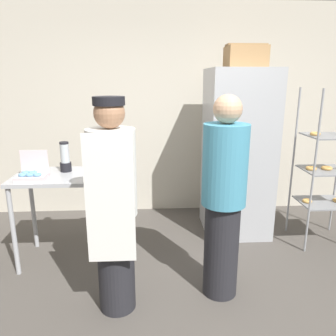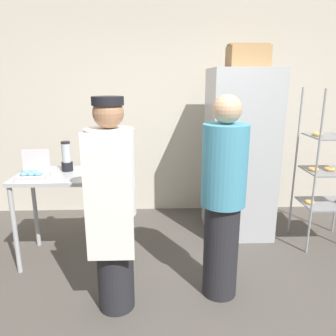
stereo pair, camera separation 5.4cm
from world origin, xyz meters
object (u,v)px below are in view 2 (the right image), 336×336
binder_stack (116,165)px  refrigerator (239,154)px  blender_pitcher (67,158)px  donut_box (33,174)px  person_customer (223,199)px  baking_rack (329,170)px  person_baker (112,206)px  cardboard_storage_box (248,56)px

binder_stack → refrigerator: bearing=16.9°
refrigerator → binder_stack: bearing=-163.1°
blender_pitcher → donut_box: bearing=-130.9°
binder_stack → person_customer: bearing=-40.1°
baking_rack → person_customer: baking_rack is taller
binder_stack → person_baker: (0.08, -0.95, -0.08)m
blender_pitcher → person_customer: bearing=-27.9°
baking_rack → person_baker: bearing=-154.9°
donut_box → blender_pitcher: blender_pitcher is taller
refrigerator → donut_box: 2.22m
refrigerator → donut_box: refrigerator is taller
donut_box → person_baker: bearing=-38.0°
refrigerator → blender_pitcher: size_ratio=6.40×
donut_box → baking_rack: bearing=7.6°
cardboard_storage_box → baking_rack: bearing=-20.5°
blender_pitcher → person_customer: (1.42, -0.76, -0.17)m
baking_rack → person_baker: baking_rack is taller
blender_pitcher → person_customer: person_customer is taller
binder_stack → cardboard_storage_box: 1.82m
person_customer → cardboard_storage_box: bearing=69.3°
binder_stack → person_customer: person_customer is taller
person_baker → refrigerator: bearing=46.5°
baking_rack → person_baker: size_ratio=1.02×
binder_stack → person_baker: 0.95m
baking_rack → binder_stack: bearing=-177.9°
baking_rack → person_customer: bearing=-146.5°
donut_box → person_baker: 1.02m
donut_box → person_baker: (0.80, -0.63, -0.07)m
refrigerator → person_baker: refrigerator is taller
donut_box → person_customer: size_ratio=0.15×
donut_box → cardboard_storage_box: size_ratio=0.61×
binder_stack → person_customer: 1.24m
baking_rack → person_customer: size_ratio=1.01×
baking_rack → donut_box: bearing=-172.4°
binder_stack → donut_box: bearing=-156.0°
refrigerator → donut_box: size_ratio=7.40×
cardboard_storage_box → person_baker: 2.22m
donut_box → person_customer: (1.66, -0.48, -0.09)m
binder_stack → cardboard_storage_box: cardboard_storage_box is taller
blender_pitcher → cardboard_storage_box: size_ratio=0.71×
refrigerator → baking_rack: 0.97m
person_customer → refrigerator: bearing=70.5°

